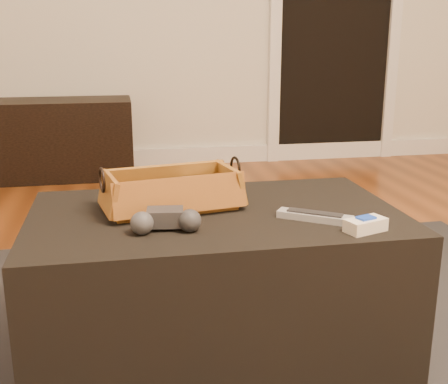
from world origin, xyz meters
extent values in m
cube|color=white|center=(0.00, 2.73, 0.06)|extent=(5.00, 0.04, 0.12)
cube|color=black|center=(1.30, 2.73, 1.02)|extent=(0.82, 0.02, 2.00)
cube|color=white|center=(0.85, 2.72, 1.02)|extent=(0.08, 0.05, 2.05)
cube|color=white|center=(1.75, 2.72, 1.02)|extent=(0.08, 0.05, 2.05)
cube|color=black|center=(-0.82, 2.51, 0.25)|extent=(1.28, 0.45, 0.50)
cube|color=black|center=(-0.02, 0.16, 0.01)|extent=(2.60, 2.00, 0.01)
cube|color=black|center=(-0.02, 0.21, 0.22)|extent=(1.00, 0.60, 0.42)
cube|color=black|center=(-0.15, 0.24, 0.46)|extent=(0.20, 0.10, 0.02)
cube|color=tan|center=(-0.04, 0.31, 0.47)|extent=(0.11, 0.07, 0.06)
cube|color=#AC7726|center=(-0.13, 0.26, 0.44)|extent=(0.36, 0.21, 0.01)
cube|color=#A96C26|center=(-0.15, 0.34, 0.49)|extent=(0.36, 0.10, 0.10)
cube|color=#9E6023|center=(-0.12, 0.18, 0.49)|extent=(0.36, 0.10, 0.10)
cube|color=#945F21|center=(0.04, 0.29, 0.49)|extent=(0.07, 0.18, 0.10)
cube|color=#A86925|center=(-0.30, 0.23, 0.49)|extent=(0.07, 0.18, 0.10)
torus|color=black|center=(0.05, 0.30, 0.53)|extent=(0.02, 0.07, 0.07)
torus|color=black|center=(-0.32, 0.23, 0.53)|extent=(0.02, 0.07, 0.07)
cube|color=#28282A|center=(-0.17, 0.10, 0.46)|extent=(0.10, 0.07, 0.04)
sphere|color=#3A393D|center=(-0.22, 0.07, 0.46)|extent=(0.06, 0.06, 0.06)
sphere|color=#2C2C2E|center=(-0.11, 0.07, 0.46)|extent=(0.06, 0.06, 0.06)
cube|color=#A8AAAF|center=(0.22, 0.09, 0.44)|extent=(0.19, 0.15, 0.02)
cube|color=black|center=(0.22, 0.09, 0.45)|extent=(0.14, 0.11, 0.00)
cube|color=white|center=(0.31, -0.02, 0.45)|extent=(0.11, 0.08, 0.03)
cube|color=blue|center=(0.31, -0.02, 0.47)|extent=(0.05, 0.04, 0.01)
camera|label=1|loc=(-0.27, -1.22, 0.89)|focal=45.00mm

